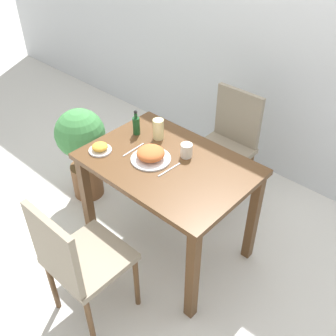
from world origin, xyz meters
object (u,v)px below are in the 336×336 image
side_plate (100,148)px  drink_cup (186,150)px  potted_plant_left (82,145)px  chair_far (228,141)px  chair_near (77,259)px  food_plate (151,155)px  juice_glass (158,129)px  sauce_bottle (136,125)px

side_plate → drink_cup: (0.45, 0.33, 0.02)m
drink_cup → potted_plant_left: (-0.94, -0.14, -0.33)m
chair_far → side_plate: 1.07m
chair_near → drink_cup: size_ratio=10.10×
chair_far → food_plate: size_ratio=3.61×
side_plate → juice_glass: size_ratio=1.05×
side_plate → drink_cup: bearing=36.5°
side_plate → food_plate: bearing=26.6°
chair_far → potted_plant_left: chair_far is taller
drink_cup → juice_glass: bearing=173.1°
chair_far → sauce_bottle: size_ratio=5.02×
potted_plant_left → chair_near: bearing=-38.9°
drink_cup → chair_far: bearing=99.8°
chair_far → sauce_bottle: bearing=-114.6°
food_plate → sauce_bottle: size_ratio=1.39×
chair_far → food_plate: bearing=-91.9°
food_plate → side_plate: food_plate is taller
chair_near → potted_plant_left: 1.16m
side_plate → juice_glass: juice_glass is taller
chair_far → food_plate: (-0.03, -0.83, 0.30)m
chair_far → drink_cup: size_ratio=10.10×
chair_near → drink_cup: bearing=-92.7°
chair_near → chair_far: size_ratio=1.00×
food_plate → chair_near: bearing=-81.9°
juice_glass → potted_plant_left: bearing=-165.3°
food_plate → side_plate: size_ratio=1.71×
drink_cup → sauce_bottle: size_ratio=0.50×
drink_cup → juice_glass: 0.28m
food_plate → potted_plant_left: size_ratio=0.32×
chair_near → drink_cup: 0.92m
juice_glass → food_plate: bearing=-57.7°
chair_far → side_plate: (-0.33, -0.98, 0.28)m
food_plate → juice_glass: 0.25m
side_plate → potted_plant_left: bearing=159.1°
side_plate → drink_cup: 0.56m
chair_near → chair_far: 1.52m
chair_far → juice_glass: bearing=-104.7°
sauce_bottle → potted_plant_left: sauce_bottle is taller
chair_near → drink_cup: chair_near is taller
food_plate → potted_plant_left: bearing=177.4°
juice_glass → potted_plant_left: (-0.67, -0.18, -0.35)m
side_plate → sauce_bottle: 0.31m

